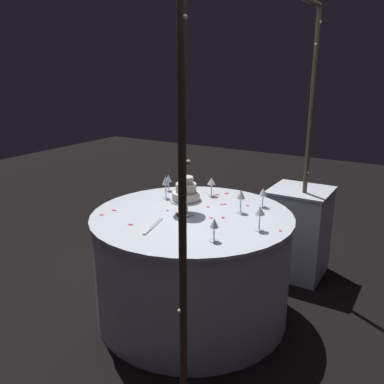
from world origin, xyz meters
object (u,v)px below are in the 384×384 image
(main_table, at_px, (192,265))
(wine_glass_4, at_px, (166,182))
(decorative_arch, at_px, (267,127))
(side_table, at_px, (298,232))
(wine_glass_0, at_px, (168,179))
(wine_glass_3, at_px, (260,212))
(tiered_cake, at_px, (186,193))
(cake_knife, at_px, (152,227))
(wine_glass_6, at_px, (211,182))
(wine_glass_5, at_px, (214,225))
(wine_glass_1, at_px, (263,193))
(wine_glass_2, at_px, (241,196))

(main_table, xyz_separation_m, wine_glass_4, (-0.21, -0.37, 0.52))
(decorative_arch, bearing_deg, side_table, -177.17)
(side_table, bearing_deg, wine_glass_0, -55.78)
(wine_glass_3, bearing_deg, tiered_cake, -90.63)
(wine_glass_0, bearing_deg, side_table, 124.22)
(cake_knife, bearing_deg, main_table, 165.97)
(main_table, height_order, wine_glass_6, wine_glass_6)
(wine_glass_5, bearing_deg, wine_glass_6, -150.52)
(wine_glass_3, bearing_deg, wine_glass_1, -160.69)
(wine_glass_1, height_order, wine_glass_2, wine_glass_2)
(decorative_arch, bearing_deg, cake_knife, -59.77)
(wine_glass_3, distance_m, wine_glass_5, 0.34)
(wine_glass_5, bearing_deg, cake_knife, -87.48)
(decorative_arch, height_order, wine_glass_5, decorative_arch)
(main_table, relative_size, wine_glass_1, 9.78)
(wine_glass_3, distance_m, wine_glass_4, 0.91)
(tiered_cake, distance_m, wine_glass_0, 0.60)
(tiered_cake, xyz_separation_m, wine_glass_2, (-0.24, 0.30, -0.03))
(wine_glass_5, distance_m, cake_knife, 0.45)
(decorative_arch, xyz_separation_m, wine_glass_3, (0.04, -0.00, -0.52))
(cake_knife, bearing_deg, side_table, 157.93)
(wine_glass_5, height_order, cake_knife, wine_glass_5)
(wine_glass_0, height_order, wine_glass_6, wine_glass_6)
(wine_glass_1, bearing_deg, main_table, -41.92)
(wine_glass_1, relative_size, wine_glass_4, 0.80)
(main_table, xyz_separation_m, cake_knife, (0.35, -0.09, 0.39))
(main_table, distance_m, wine_glass_5, 0.69)
(wine_glass_1, height_order, wine_glass_3, wine_glass_3)
(decorative_arch, height_order, wine_glass_6, decorative_arch)
(main_table, xyz_separation_m, tiered_cake, (0.03, -0.03, 0.55))
(side_table, xyz_separation_m, wine_glass_6, (0.56, -0.55, 0.50))
(wine_glass_2, height_order, wine_glass_5, wine_glass_2)
(wine_glass_1, xyz_separation_m, wine_glass_6, (-0.05, -0.45, 0.01))
(side_table, relative_size, wine_glass_6, 5.18)
(wine_glass_4, bearing_deg, wine_glass_2, 88.99)
(wine_glass_3, bearing_deg, wine_glass_2, -135.31)
(main_table, bearing_deg, wine_glass_5, 46.56)
(wine_glass_2, bearing_deg, wine_glass_5, 8.00)
(main_table, xyz_separation_m, wine_glass_2, (-0.20, 0.27, 0.51))
(wine_glass_1, height_order, wine_glass_4, wine_glass_4)
(wine_glass_1, bearing_deg, wine_glass_4, -75.61)
(wine_glass_3, bearing_deg, wine_glass_5, -29.22)
(main_table, distance_m, wine_glass_2, 0.62)
(side_table, bearing_deg, wine_glass_3, 2.71)
(wine_glass_3, relative_size, wine_glass_4, 0.87)
(wine_glass_1, distance_m, wine_glass_2, 0.22)
(wine_glass_1, distance_m, wine_glass_5, 0.73)
(main_table, height_order, wine_glass_2, wine_glass_2)
(decorative_arch, distance_m, cake_knife, 0.94)
(tiered_cake, bearing_deg, cake_knife, -10.62)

